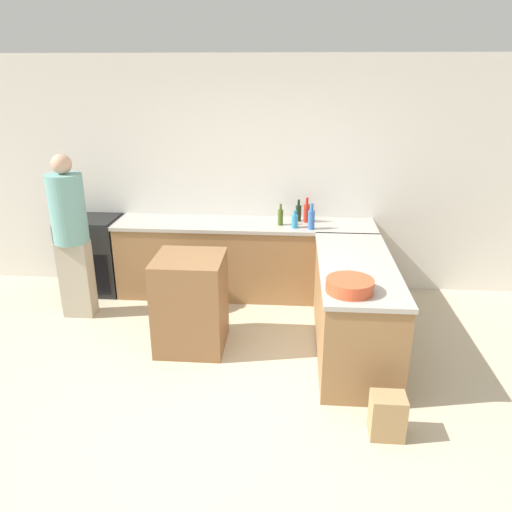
% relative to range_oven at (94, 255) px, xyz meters
% --- Properties ---
extents(ground_plane, '(14.00, 14.00, 0.00)m').
position_rel_range_oven_xyz_m(ground_plane, '(1.82, -2.17, -0.45)').
color(ground_plane, beige).
extents(wall_back, '(8.00, 0.06, 2.70)m').
position_rel_range_oven_xyz_m(wall_back, '(1.82, 0.33, 0.90)').
color(wall_back, white).
rests_on(wall_back, ground_plane).
extents(counter_back, '(2.97, 0.62, 0.89)m').
position_rel_range_oven_xyz_m(counter_back, '(1.82, 0.00, -0.00)').
color(counter_back, olive).
rests_on(counter_back, ground_plane).
extents(counter_peninsula, '(0.69, 1.81, 0.89)m').
position_rel_range_oven_xyz_m(counter_peninsula, '(2.97, -1.19, -0.00)').
color(counter_peninsula, olive).
rests_on(counter_peninsula, ground_plane).
extents(range_oven, '(0.66, 0.60, 0.90)m').
position_rel_range_oven_xyz_m(range_oven, '(0.00, 0.00, 0.00)').
color(range_oven, black).
rests_on(range_oven, ground_plane).
extents(island_table, '(0.64, 0.63, 0.91)m').
position_rel_range_oven_xyz_m(island_table, '(1.43, -1.23, 0.01)').
color(island_table, brown).
rests_on(island_table, ground_plane).
extents(mixing_bowl, '(0.38, 0.38, 0.10)m').
position_rel_range_oven_xyz_m(mixing_bowl, '(2.84, -1.81, 0.49)').
color(mixing_bowl, '#DB512D').
rests_on(mixing_bowl, counter_peninsula).
extents(wine_bottle_dark, '(0.06, 0.06, 0.25)m').
position_rel_range_oven_xyz_m(wine_bottle_dark, '(2.43, 0.13, 0.54)').
color(wine_bottle_dark, black).
rests_on(wine_bottle_dark, counter_back).
extents(water_bottle_blue, '(0.08, 0.08, 0.29)m').
position_rel_range_oven_xyz_m(water_bottle_blue, '(2.58, -0.17, 0.55)').
color(water_bottle_blue, '#386BB7').
rests_on(water_bottle_blue, counter_back).
extents(dish_soap_bottle, '(0.07, 0.07, 0.20)m').
position_rel_range_oven_xyz_m(dish_soap_bottle, '(2.39, -0.14, 0.52)').
color(dish_soap_bottle, '#338CBF').
rests_on(dish_soap_bottle, counter_back).
extents(olive_oil_bottle, '(0.06, 0.06, 0.24)m').
position_rel_range_oven_xyz_m(olive_oil_bottle, '(2.23, -0.05, 0.54)').
color(olive_oil_bottle, '#475B1E').
rests_on(olive_oil_bottle, counter_back).
extents(hot_sauce_bottle, '(0.07, 0.07, 0.29)m').
position_rel_range_oven_xyz_m(hot_sauce_bottle, '(2.53, 0.09, 0.55)').
color(hot_sauce_bottle, red).
rests_on(hot_sauce_bottle, counter_back).
extents(person_by_range, '(0.36, 0.36, 1.75)m').
position_rel_range_oven_xyz_m(person_by_range, '(0.08, -0.68, 0.50)').
color(person_by_range, '#ADA38E').
rests_on(person_by_range, ground_plane).
extents(paper_bag, '(0.25, 0.20, 0.34)m').
position_rel_range_oven_xyz_m(paper_bag, '(3.10, -2.39, -0.28)').
color(paper_bag, '#A88456').
rests_on(paper_bag, ground_plane).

